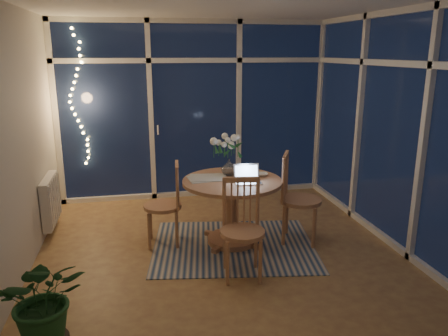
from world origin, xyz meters
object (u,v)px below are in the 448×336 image
(chair_left, at_px, (163,204))
(chair_right, at_px, (301,198))
(flower_vase, at_px, (229,166))
(potted_plant, at_px, (46,311))
(laptop, at_px, (248,174))
(chair_front, at_px, (243,230))
(dining_table, at_px, (232,212))

(chair_left, distance_m, chair_right, 1.58)
(flower_vase, height_order, potted_plant, flower_vase)
(chair_right, bearing_deg, laptop, 118.38)
(chair_left, distance_m, laptop, 1.04)
(laptop, height_order, potted_plant, laptop)
(chair_right, xyz_separation_m, chair_front, (-0.85, -0.67, -0.04))
(dining_table, distance_m, laptop, 0.53)
(laptop, bearing_deg, flower_vase, 114.07)
(chair_front, distance_m, flower_vase, 1.06)
(dining_table, height_order, chair_front, chair_front)
(dining_table, xyz_separation_m, chair_right, (0.78, -0.11, 0.15))
(chair_left, bearing_deg, potted_plant, -22.53)
(chair_right, height_order, laptop, chair_right)
(dining_table, bearing_deg, chair_right, -8.18)
(flower_vase, bearing_deg, chair_right, -22.24)
(laptop, distance_m, flower_vase, 0.38)
(laptop, xyz_separation_m, flower_vase, (-0.14, 0.36, 0.00))
(dining_table, distance_m, chair_right, 0.80)
(flower_vase, distance_m, potted_plant, 2.58)
(laptop, relative_size, potted_plant, 0.37)
(potted_plant, bearing_deg, laptop, 39.06)
(chair_right, distance_m, flower_vase, 0.90)
(chair_front, bearing_deg, chair_left, 135.35)
(chair_right, xyz_separation_m, laptop, (-0.64, -0.04, 0.34))
(laptop, xyz_separation_m, potted_plant, (-1.86, -1.51, -0.49))
(dining_table, height_order, chair_right, chair_right)
(chair_front, relative_size, potted_plant, 1.30)
(chair_front, xyz_separation_m, flower_vase, (0.08, 0.99, 0.37))
(dining_table, height_order, potted_plant, dining_table)
(dining_table, bearing_deg, chair_front, -95.15)
(chair_left, distance_m, chair_front, 1.16)
(chair_right, bearing_deg, potted_plant, 146.70)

